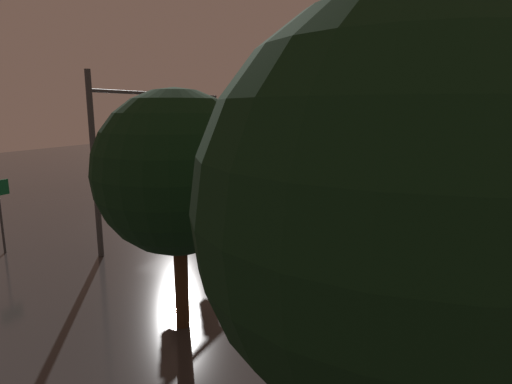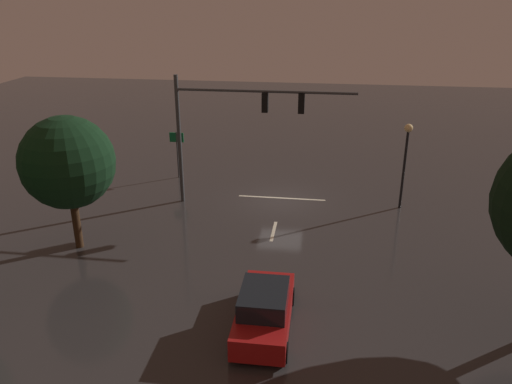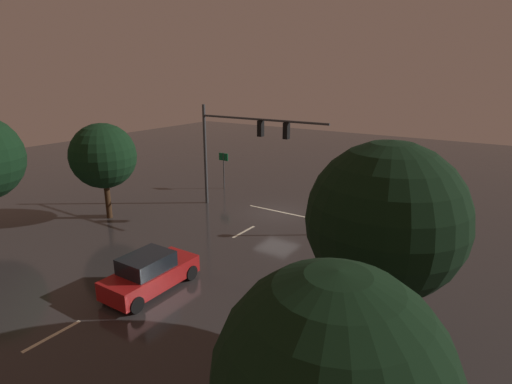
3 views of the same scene
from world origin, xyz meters
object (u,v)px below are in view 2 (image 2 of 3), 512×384
car_approaching (264,310)px  street_lamp_left_kerb (406,150)px  route_sign (177,145)px  tree_right_far (68,163)px  traffic_signal_assembly (233,117)px

car_approaching → street_lamp_left_kerb: street_lamp_left_kerb is taller
route_sign → tree_right_far: (1.94, 9.75, 1.97)m
car_approaching → street_lamp_left_kerb: 13.37m
car_approaching → route_sign: size_ratio=1.46×
route_sign → tree_right_far: 10.14m
traffic_signal_assembly → route_sign: bearing=-40.8°
tree_right_far → traffic_signal_assembly: bearing=-136.2°
street_lamp_left_kerb → tree_right_far: 16.79m
car_approaching → tree_right_far: 11.03m
street_lamp_left_kerb → tree_right_far: bearing=23.7°
car_approaching → traffic_signal_assembly: bearing=-74.5°
traffic_signal_assembly → route_sign: (4.33, -3.74, -2.80)m
car_approaching → street_lamp_left_kerb: size_ratio=0.93×
route_sign → tree_right_far: tree_right_far is taller
traffic_signal_assembly → street_lamp_left_kerb: size_ratio=2.00×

